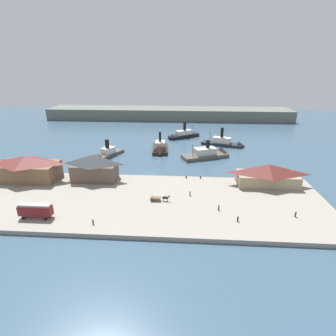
{
  "coord_description": "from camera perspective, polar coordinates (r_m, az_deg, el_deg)",
  "views": [
    {
      "loc": [
        13.12,
        -90.95,
        38.51
      ],
      "look_at": [
        6.81,
        1.95,
        2.0
      ],
      "focal_mm": 28.22,
      "sensor_mm": 36.0,
      "label": 1
    }
  ],
  "objects": [
    {
      "name": "ground_plane",
      "position": [
        99.64,
        -3.99,
        -1.38
      ],
      "size": [
        320.0,
        320.0,
        0.0
      ],
      "primitive_type": "plane",
      "color": "#385166"
    },
    {
      "name": "quay_promenade",
      "position": [
        79.78,
        -6.11,
        -7.1
      ],
      "size": [
        110.0,
        36.0,
        1.2
      ],
      "primitive_type": "cube",
      "color": "gray",
      "rests_on": "ground"
    },
    {
      "name": "seawall_edge",
      "position": [
        96.17,
        -4.28,
        -1.94
      ],
      "size": [
        110.0,
        0.8,
        1.0
      ],
      "primitive_type": "cube",
      "color": "slate",
      "rests_on": "ground"
    },
    {
      "name": "ferry_shed_central_terminal",
      "position": [
        102.61,
        -28.13,
        0.03
      ],
      "size": [
        20.76,
        10.4,
        8.53
      ],
      "color": "brown",
      "rests_on": "quay_promenade"
    },
    {
      "name": "ferry_shed_west_terminal",
      "position": [
        93.55,
        -15.64,
        0.16
      ],
      "size": [
        15.25,
        7.74,
        9.2
      ],
      "color": "brown",
      "rests_on": "quay_promenade"
    },
    {
      "name": "ferry_shed_east_terminal",
      "position": [
        92.53,
        20.72,
        -1.33
      ],
      "size": [
        19.82,
        8.54,
        7.33
      ],
      "color": "#998466",
      "rests_on": "quay_promenade"
    },
    {
      "name": "street_tram",
      "position": [
        77.07,
        -26.75,
        -8.07
      ],
      "size": [
        8.57,
        2.38,
        4.02
      ],
      "color": "maroon",
      "rests_on": "quay_promenade"
    },
    {
      "name": "horse_cart",
      "position": [
        77.76,
        -1.92,
        -6.5
      ],
      "size": [
        5.85,
        1.44,
        1.87
      ],
      "color": "brown",
      "rests_on": "quay_promenade"
    },
    {
      "name": "pedestrian_near_east_shed",
      "position": [
        70.6,
        14.85,
        -10.6
      ],
      "size": [
        0.4,
        0.4,
        1.62
      ],
      "color": "#232328",
      "rests_on": "quay_promenade"
    },
    {
      "name": "pedestrian_at_waters_edge",
      "position": [
        69.84,
        -15.89,
        -11.12
      ],
      "size": [
        0.38,
        0.38,
        1.55
      ],
      "color": "#4C3D33",
      "rests_on": "quay_promenade"
    },
    {
      "name": "pedestrian_walking_west",
      "position": [
        77.8,
        25.84,
        -8.98
      ],
      "size": [
        0.41,
        0.41,
        1.67
      ],
      "color": "#4C3D33",
      "rests_on": "quay_promenade"
    },
    {
      "name": "pedestrian_by_tram",
      "position": [
        81.06,
        4.77,
        -5.48
      ],
      "size": [
        0.41,
        0.41,
        1.64
      ],
      "color": "#6B5B4C",
      "rests_on": "quay_promenade"
    },
    {
      "name": "pedestrian_near_west_shed",
      "position": [
        74.5,
        10.91,
        -8.39
      ],
      "size": [
        0.42,
        0.42,
        1.7
      ],
      "color": "#3D4C42",
      "rests_on": "quay_promenade"
    },
    {
      "name": "mooring_post_center_east",
      "position": [
        93.42,
        7.03,
        -2.0
      ],
      "size": [
        0.44,
        0.44,
        0.9
      ],
      "primitive_type": "cylinder",
      "color": "black",
      "rests_on": "quay_promenade"
    },
    {
      "name": "mooring_post_east",
      "position": [
        93.14,
        3.95,
        -1.96
      ],
      "size": [
        0.44,
        0.44,
        0.9
      ],
      "primitive_type": "cylinder",
      "color": "black",
      "rests_on": "quay_promenade"
    },
    {
      "name": "ferry_approaching_east",
      "position": [
        149.43,
        2.89,
        7.11
      ],
      "size": [
        18.92,
        14.75,
        10.18
      ],
      "color": "black",
      "rests_on": "ground"
    },
    {
      "name": "ferry_approaching_west",
      "position": [
        118.96,
        9.23,
        2.99
      ],
      "size": [
        23.02,
        14.6,
        10.25
      ],
      "color": "#514C47",
      "rests_on": "ground"
    },
    {
      "name": "ferry_moored_east",
      "position": [
        137.46,
        12.53,
        5.25
      ],
      "size": [
        22.48,
        11.51,
        10.9
      ],
      "color": "#23282D",
      "rests_on": "ground"
    },
    {
      "name": "ferry_mid_harbor",
      "position": [
        120.56,
        -13.36,
        2.9
      ],
      "size": [
        11.88,
        17.78,
        9.36
      ],
      "color": "#514C47",
      "rests_on": "ground"
    },
    {
      "name": "ferry_moored_west",
      "position": [
        124.32,
        -1.72,
        4.04
      ],
      "size": [
        8.2,
        17.48,
        11.52
      ],
      "color": "black",
      "rests_on": "ground"
    },
    {
      "name": "far_headland",
      "position": [
        204.32,
        0.15,
        11.69
      ],
      "size": [
        180.0,
        24.0,
        8.0
      ],
      "primitive_type": "cube",
      "color": "#60665B",
      "rests_on": "ground"
    }
  ]
}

